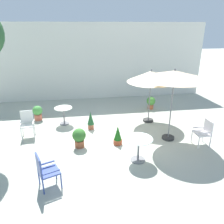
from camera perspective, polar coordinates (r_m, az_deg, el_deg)
The scene contains 14 objects.
ground_plane at distance 8.21m, azimuth -0.25°, elevation -6.33°, with size 60.00×60.00×0.00m, color #ABAD9D.
villa_facade at distance 12.23m, azimuth -3.81°, elevation 12.81°, with size 11.81×0.30×4.00m, color silver.
patio_umbrella_0 at distance 7.54m, azimuth 15.82°, elevation 9.01°, with size 2.17×2.17×2.54m.
patio_umbrella_1 at distance 9.01m, azimuth 10.02°, elevation 8.92°, with size 1.92×1.92×2.22m.
cafe_table_0 at distance 9.25m, azimuth -12.38°, elevation -0.17°, with size 0.71×0.71×0.72m.
cafe_table_1 at distance 6.65m, azimuth 6.88°, elevation -8.47°, with size 0.81×0.81×0.75m.
patio_chair_0 at distance 8.09m, azimuth 22.73°, elevation -4.55°, with size 0.47×0.50×0.89m.
patio_chair_1 at distance 5.84m, azimuth -16.94°, elevation -14.02°, with size 0.62×0.62×0.95m.
patio_chair_2 at distance 8.57m, azimuth -21.04°, elevation -2.49°, with size 0.50×0.49×0.97m.
potted_plant_0 at distance 8.66m, azimuth -5.53°, elevation -2.10°, with size 0.26×0.26×0.73m.
potted_plant_1 at distance 10.02m, azimuth -18.64°, elevation -0.06°, with size 0.41×0.41×0.63m.
potted_plant_2 at distance 10.92m, azimuth 10.00°, elevation 2.56°, with size 0.42×0.42×0.62m.
potted_plant_3 at distance 7.47m, azimuth -8.47°, elevation -6.38°, with size 0.45×0.45×0.66m.
potted_plant_4 at distance 7.57m, azimuth 1.50°, elevation -6.12°, with size 0.30×0.30×0.68m.
Camera 1 is at (-1.09, -7.18, 3.83)m, focal length 35.42 mm.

